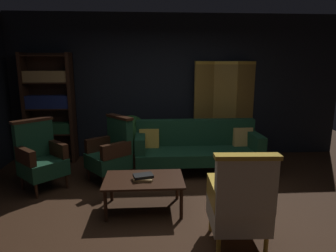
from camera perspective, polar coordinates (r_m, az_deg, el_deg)
The scene contains 12 objects.
ground_plane at distance 3.83m, azimuth 0.80°, elevation -16.62°, with size 10.00×10.00×0.00m, color #331E11.
back_wall at distance 5.82m, azimuth -1.05°, elevation 7.70°, with size 7.20×0.10×2.80m, color black.
folding_screen at distance 5.88m, azimuth 11.03°, elevation 3.46°, with size 1.26×0.28×1.90m.
bookshelf at distance 5.90m, azimuth -22.29°, elevation 3.72°, with size 0.90×0.32×2.05m.
velvet_couch at distance 5.06m, azimuth 5.76°, elevation -3.93°, with size 2.12×0.78×0.88m.
coffee_table at distance 3.75m, azimuth -4.77°, elevation -10.93°, with size 1.00×0.64×0.42m.
armchair_gilt_accent at distance 3.06m, azimuth 13.95°, elevation -14.40°, with size 0.61×0.60×1.04m.
armchair_wing_left at distance 4.74m, azimuth -23.84°, elevation -5.54°, with size 0.82×0.82×1.04m.
armchair_wing_right at distance 4.70m, azimuth -11.06°, elevation -4.86°, with size 0.81×0.81×1.04m.
potted_plant at distance 5.37m, azimuth -7.27°, elevation -2.10°, with size 0.64×0.64×0.93m.
book_tan_leather at distance 3.70m, azimuth -4.89°, elevation -10.23°, with size 0.23×0.20×0.03m, color #9E7A47.
book_black_cloth at distance 3.69m, azimuth -4.90°, elevation -9.74°, with size 0.24×0.16×0.03m, color black.
Camera 1 is at (-0.27, -3.35, 1.83)m, focal length 30.97 mm.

